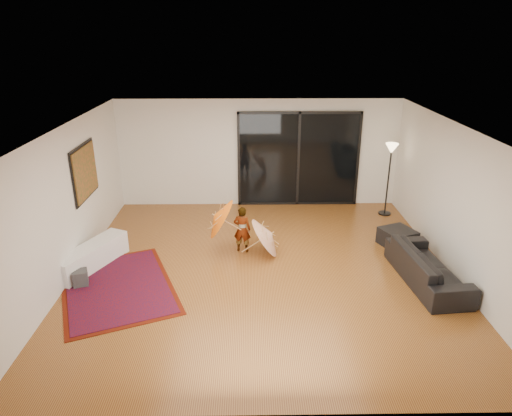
{
  "coord_description": "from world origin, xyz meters",
  "views": [
    {
      "loc": [
        -0.24,
        -7.62,
        4.28
      ],
      "look_at": [
        -0.11,
        0.41,
        1.1
      ],
      "focal_mm": 32.0,
      "sensor_mm": 36.0,
      "label": 1
    }
  ],
  "objects_px": {
    "sofa": "(428,267)",
    "child": "(242,229)",
    "media_console": "(92,256)",
    "ottoman": "(397,238)"
  },
  "relations": [
    {
      "from": "sofa",
      "to": "child",
      "type": "relative_size",
      "value": 2.12
    },
    {
      "from": "sofa",
      "to": "child",
      "type": "xyz_separation_m",
      "value": [
        -3.34,
        1.27,
        0.18
      ]
    },
    {
      "from": "media_console",
      "to": "child",
      "type": "xyz_separation_m",
      "value": [
        2.86,
        0.65,
        0.25
      ]
    },
    {
      "from": "sofa",
      "to": "child",
      "type": "distance_m",
      "value": 3.58
    },
    {
      "from": "ottoman",
      "to": "child",
      "type": "relative_size",
      "value": 0.65
    },
    {
      "from": "media_console",
      "to": "ottoman",
      "type": "bearing_deg",
      "value": 32.7
    },
    {
      "from": "media_console",
      "to": "child",
      "type": "height_order",
      "value": "child"
    },
    {
      "from": "media_console",
      "to": "child",
      "type": "bearing_deg",
      "value": 37.53
    },
    {
      "from": "ottoman",
      "to": "child",
      "type": "distance_m",
      "value": 3.28
    },
    {
      "from": "sofa",
      "to": "child",
      "type": "height_order",
      "value": "child"
    }
  ]
}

